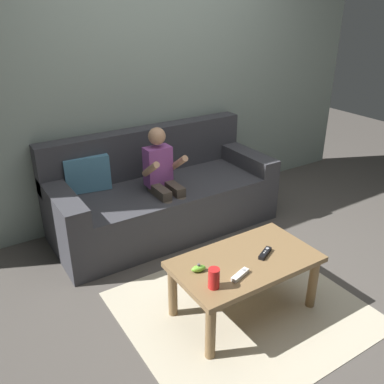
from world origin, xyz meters
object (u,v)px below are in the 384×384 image
game_remote_black_near_edge (265,253)px  soda_can (214,278)px  coffee_table (245,268)px  couch (161,196)px  nunchuk_lime (199,268)px  game_remote_white_far_corner (240,275)px  person_seated_on_couch (163,178)px

game_remote_black_near_edge → soda_can: soda_can is taller
soda_can → coffee_table: bearing=19.9°
couch → nunchuk_lime: bearing=-108.4°
game_remote_white_far_corner → game_remote_black_near_edge: bearing=18.7°
nunchuk_lime → soda_can: (-0.01, -0.17, 0.04)m
game_remote_white_far_corner → coffee_table: bearing=40.8°
soda_can → game_remote_black_near_edge: bearing=11.1°
couch → person_seated_on_couch: size_ratio=2.03×
coffee_table → game_remote_black_near_edge: (0.14, -0.03, 0.08)m
game_remote_black_near_edge → nunchuk_lime: nunchuk_lime is taller
couch → nunchuk_lime: couch is taller
couch → soda_can: couch is taller
couch → game_remote_black_near_edge: bearing=-88.1°
nunchuk_lime → person_seated_on_couch: bearing=71.9°
coffee_table → nunchuk_lime: nunchuk_lime is taller
coffee_table → game_remote_black_near_edge: 0.16m
game_remote_white_far_corner → soda_can: (-0.19, 0.00, 0.05)m
coffee_table → soda_can: 0.37m
person_seated_on_couch → nunchuk_lime: person_seated_on_couch is taller
coffee_table → game_remote_black_near_edge: bearing=-11.2°
coffee_table → game_remote_white_far_corner: bearing=-139.2°
couch → person_seated_on_couch: 0.31m
person_seated_on_couch → game_remote_black_near_edge: size_ratio=6.70×
person_seated_on_couch → nunchuk_lime: bearing=-108.1°
soda_can → game_remote_white_far_corner: bearing=-0.7°
nunchuk_lime → soda_can: size_ratio=0.80×
coffee_table → game_remote_white_far_corner: (-0.14, -0.12, 0.08)m
coffee_table → game_remote_white_far_corner: size_ratio=6.33×
game_remote_black_near_edge → soda_can: size_ratio=1.16×
person_seated_on_couch → game_remote_white_far_corner: bearing=-97.8°
person_seated_on_couch → soda_can: 1.27m
nunchuk_lime → soda_can: soda_can is taller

